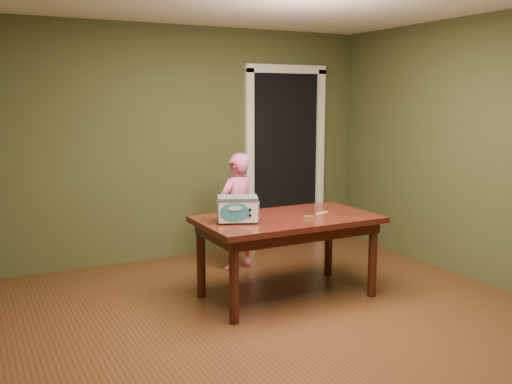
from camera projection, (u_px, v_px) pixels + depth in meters
floor at (299, 331)px, 4.46m from camera, size 5.00×5.00×0.00m
room_shell at (302, 111)px, 4.18m from camera, size 4.52×5.02×2.61m
doorway at (273, 157)px, 7.31m from camera, size 1.10×0.66×2.25m
dining_table at (287, 228)px, 5.14m from camera, size 1.61×0.91×0.75m
toy_oven at (238, 208)px, 4.89m from camera, size 0.42×0.35×0.22m
baking_pan at (309, 217)px, 5.05m from camera, size 0.10×0.10×0.02m
spatula at (322, 213)px, 5.27m from camera, size 0.17×0.10×0.01m
child at (237, 212)px, 6.00m from camera, size 0.52×0.41×1.24m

